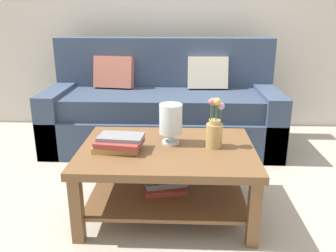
{
  "coord_description": "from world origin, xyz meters",
  "views": [
    {
      "loc": [
        0.1,
        -2.52,
        1.33
      ],
      "look_at": [
        0.01,
        -0.22,
        0.57
      ],
      "focal_mm": 37.68,
      "sensor_mm": 36.0,
      "label": 1
    }
  ],
  "objects_px": {
    "couch": "(163,110)",
    "book_stack_main": "(119,143)",
    "coffee_table": "(167,166)",
    "glass_hurricane_vase": "(171,120)",
    "flower_pitcher": "(215,128)"
  },
  "relations": [
    {
      "from": "book_stack_main",
      "to": "flower_pitcher",
      "type": "bearing_deg",
      "value": 7.69
    },
    {
      "from": "coffee_table",
      "to": "flower_pitcher",
      "type": "distance_m",
      "value": 0.41
    },
    {
      "from": "coffee_table",
      "to": "glass_hurricane_vase",
      "type": "distance_m",
      "value": 0.31
    },
    {
      "from": "couch",
      "to": "glass_hurricane_vase",
      "type": "distance_m",
      "value": 1.25
    },
    {
      "from": "flower_pitcher",
      "to": "couch",
      "type": "bearing_deg",
      "value": 107.9
    },
    {
      "from": "glass_hurricane_vase",
      "to": "book_stack_main",
      "type": "bearing_deg",
      "value": -157.46
    },
    {
      "from": "book_stack_main",
      "to": "glass_hurricane_vase",
      "type": "bearing_deg",
      "value": 22.54
    },
    {
      "from": "flower_pitcher",
      "to": "glass_hurricane_vase",
      "type": "bearing_deg",
      "value": 169.47
    },
    {
      "from": "book_stack_main",
      "to": "glass_hurricane_vase",
      "type": "height_order",
      "value": "glass_hurricane_vase"
    },
    {
      "from": "couch",
      "to": "book_stack_main",
      "type": "distance_m",
      "value": 1.37
    },
    {
      "from": "glass_hurricane_vase",
      "to": "flower_pitcher",
      "type": "distance_m",
      "value": 0.29
    },
    {
      "from": "couch",
      "to": "book_stack_main",
      "type": "bearing_deg",
      "value": -98.78
    },
    {
      "from": "coffee_table",
      "to": "glass_hurricane_vase",
      "type": "height_order",
      "value": "glass_hurricane_vase"
    },
    {
      "from": "coffee_table",
      "to": "book_stack_main",
      "type": "distance_m",
      "value": 0.36
    },
    {
      "from": "couch",
      "to": "coffee_table",
      "type": "height_order",
      "value": "couch"
    }
  ]
}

